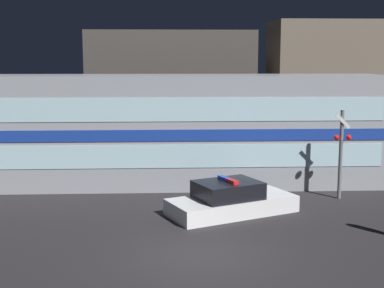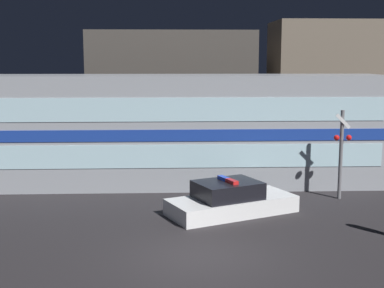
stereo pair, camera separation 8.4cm
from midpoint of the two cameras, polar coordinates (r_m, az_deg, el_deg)
The scene contains 6 objects.
ground_plane at distance 14.62m, azimuth 0.71°, elevation -11.88°, with size 120.00×120.00×0.00m, color #262326.
train at distance 22.25m, azimuth -3.65°, elevation 1.47°, with size 18.59×3.13×4.57m.
police_car at distance 18.32m, azimuth 4.03°, elevation -6.04°, with size 4.70×3.44×1.25m.
crossing_signal_near at distance 20.64m, azimuth 15.51°, elevation -0.65°, with size 0.67×0.31×3.35m.
building_left at distance 30.88m, azimuth -2.33°, elevation 5.60°, with size 9.00×6.00×6.69m.
building_center at distance 32.93m, azimuth 18.63°, elevation 5.90°, with size 11.80×4.21×7.32m.
Camera 1 is at (-0.84, -13.63, 5.24)m, focal length 50.00 mm.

